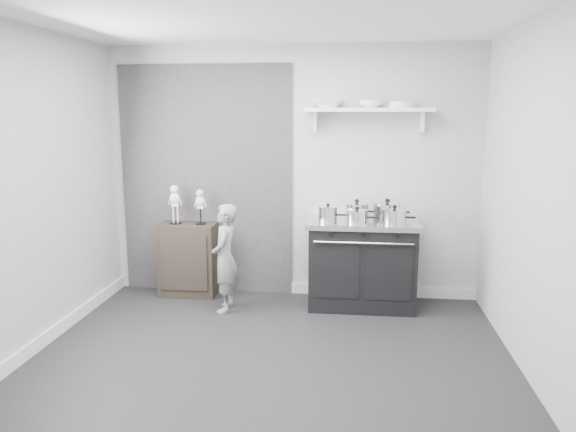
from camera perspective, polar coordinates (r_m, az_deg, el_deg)
The scene contains 16 objects.
ground at distance 4.71m, azimuth -2.02°, elevation -14.65°, with size 4.00×4.00×0.00m, color black.
room_shell at distance 4.43m, azimuth -3.02°, elevation 5.81°, with size 4.02×3.62×2.71m.
wall_shelf at distance 5.88m, azimuth 8.21°, elevation 10.53°, with size 1.30×0.26×0.24m.
stove at distance 5.89m, azimuth 7.54°, elevation -4.71°, with size 1.14×0.71×0.91m.
side_cabinet at distance 6.29m, azimuth -10.06°, elevation -4.35°, with size 0.61×0.36×0.80m, color black.
child at distance 5.71m, azimuth -6.42°, elevation -4.25°, with size 0.40×0.26×1.10m, color gray.
pot_front_left at distance 5.67m, azimuth 4.08°, elevation 0.22°, with size 0.28×0.19×0.19m.
pot_back_left at distance 5.88m, azimuth 6.99°, elevation 0.57°, with size 0.34×0.25×0.20m.
pot_back_right at distance 5.86m, azimuth 10.04°, elevation 0.50°, with size 0.37×0.29×0.22m.
pot_front_right at distance 5.63m, azimuth 10.74°, elevation -0.03°, with size 0.33×0.24×0.19m.
pot_front_center at distance 5.62m, azimuth 7.01°, elevation -0.03°, with size 0.29×0.21×0.17m.
skeleton_full at distance 6.20m, azimuth -11.41°, elevation 1.46°, with size 0.14×0.09×0.49m, color beige, non-canonical shape.
skeleton_torso at distance 6.12m, azimuth -8.90°, elevation 1.20°, with size 0.12×0.08×0.44m, color beige, non-canonical shape.
bowl_large at distance 5.88m, azimuth 4.09°, elevation 11.28°, with size 0.31×0.31×0.08m, color white.
bowl_small at distance 5.88m, azimuth 8.40°, elevation 11.20°, with size 0.24×0.24×0.08m, color white.
plate_stack at distance 5.89m, azimuth 11.45°, elevation 11.03°, with size 0.26×0.26×0.06m, color silver.
Camera 1 is at (0.65, -4.20, 2.02)m, focal length 35.00 mm.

